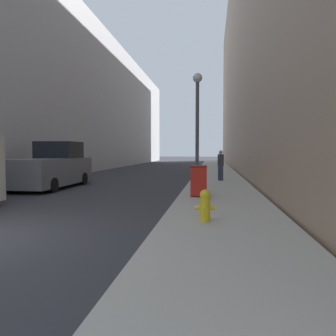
{
  "coord_description": "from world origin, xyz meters",
  "views": [
    {
      "loc": [
        5.11,
        -5.65,
        1.77
      ],
      "look_at": [
        2.17,
        16.16,
        0.63
      ],
      "focal_mm": 35.0,
      "sensor_mm": 36.0,
      "label": 1
    }
  ],
  "objects": [
    {
      "name": "lamppost",
      "position": [
        4.46,
        8.72,
        3.09
      ],
      "size": [
        0.41,
        0.41,
        4.99
      ],
      "color": "#4C4C51",
      "rests_on": "sidewalk_right"
    },
    {
      "name": "fire_hydrant",
      "position": [
        4.96,
        1.89,
        0.53
      ],
      "size": [
        0.48,
        0.36,
        0.73
      ],
      "color": "yellow",
      "rests_on": "sidewalk_right"
    },
    {
      "name": "pedestrian_on_sidewalk",
      "position": [
        5.59,
        12.69,
        0.99
      ],
      "size": [
        0.34,
        0.22,
        1.67
      ],
      "color": "#2D3347",
      "rests_on": "sidewalk_right"
    },
    {
      "name": "building_right_stone",
      "position": [
        13.08,
        26.0,
        10.87
      ],
      "size": [
        12.0,
        60.0,
        21.74
      ],
      "color": "#9E7F66",
      "rests_on": "ground"
    },
    {
      "name": "pickup_truck",
      "position": [
        -2.59,
        9.28,
        0.95
      ],
      "size": [
        2.18,
        5.41,
        2.24
      ],
      "color": "slate",
      "rests_on": "ground"
    },
    {
      "name": "trash_bin",
      "position": [
        4.65,
        6.06,
        0.72
      ],
      "size": [
        0.58,
        0.59,
        1.11
      ],
      "color": "red",
      "rests_on": "sidewalk_right"
    },
    {
      "name": "sidewalk_right",
      "position": [
        5.44,
        18.0,
        0.07
      ],
      "size": [
        3.07,
        60.0,
        0.15
      ],
      "color": "#ADA89E",
      "rests_on": "ground"
    },
    {
      "name": "building_left_glass",
      "position": [
        -10.85,
        26.0,
        6.66
      ],
      "size": [
        12.0,
        60.0,
        13.32
      ],
      "color": "#BCBCC1",
      "rests_on": "ground"
    }
  ]
}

